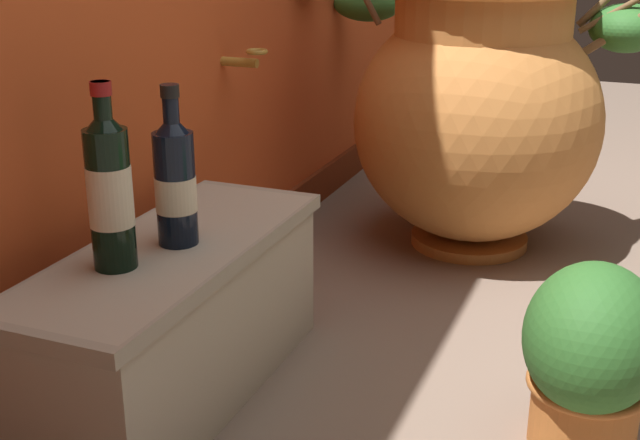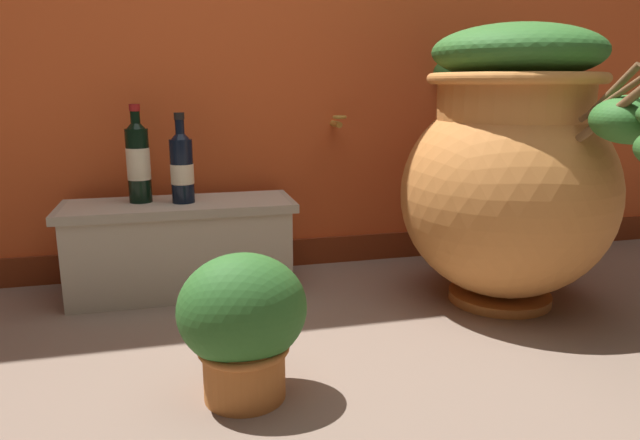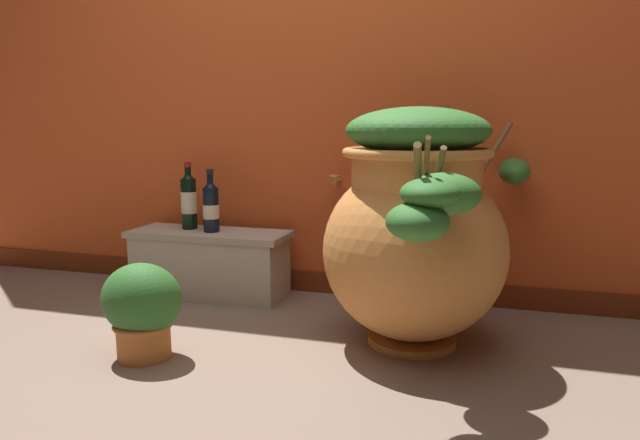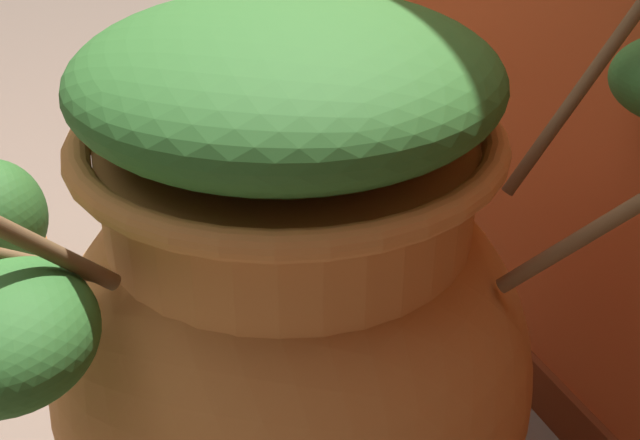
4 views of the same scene
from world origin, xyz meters
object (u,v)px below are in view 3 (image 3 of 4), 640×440
Objects in this scene: wine_bottle_left at (211,205)px; wine_bottle_middle at (189,199)px; terracotta_urn at (416,228)px; potted_shrub at (142,308)px.

wine_bottle_middle reaches higher than wine_bottle_left.
potted_shrub is at bearing -156.35° from terracotta_urn.
wine_bottle_middle is (-0.15, 0.04, 0.02)m from wine_bottle_left.
terracotta_urn is at bearing -19.11° from wine_bottle_left.
wine_bottle_left is 0.87× the size of potted_shrub.
wine_bottle_left reaches higher than potted_shrub.
terracotta_urn is 1.08m from potted_shrub.
wine_bottle_middle is at bearing 163.17° from wine_bottle_left.
potted_shrub is (0.26, -0.83, -0.30)m from wine_bottle_middle.
terracotta_urn is 3.74× the size of potted_shrub.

